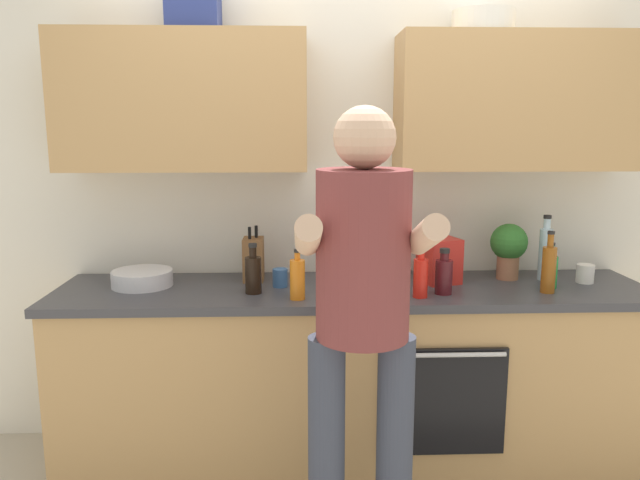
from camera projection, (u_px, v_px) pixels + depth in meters
ground_plane at (352, 459)px, 3.08m from camera, size 12.00×12.00×0.00m
back_wall_unit at (350, 159)px, 3.08m from camera, size 4.00×0.38×2.50m
counter at (353, 375)px, 3.00m from camera, size 2.84×0.67×0.90m
person_standing at (363, 304)px, 2.20m from camera, size 0.49×0.45×1.73m
bottle_vinegar at (393, 259)px, 3.12m from camera, size 0.07×0.07×0.24m
bottle_soy at (253, 273)px, 2.80m from camera, size 0.07×0.07×0.23m
bottle_water at (545, 252)px, 3.04m from camera, size 0.06×0.06×0.33m
bottle_hotsauce at (421, 277)px, 2.73m from camera, size 0.07×0.07×0.23m
bottle_soda at (550, 271)px, 2.90m from camera, size 0.07×0.07×0.22m
bottle_juice at (297, 279)px, 2.70m from camera, size 0.07×0.07×0.23m
bottle_wine at (444, 275)px, 2.79m from camera, size 0.08×0.08×0.21m
bottle_syrup at (549, 268)px, 2.80m from camera, size 0.06×0.06×0.29m
cup_tea at (280, 278)px, 2.92m from camera, size 0.07×0.07×0.09m
cup_coffee at (585, 274)px, 3.00m from camera, size 0.08×0.08×0.09m
mixing_bowl at (142, 278)px, 2.94m from camera, size 0.29×0.29×0.08m
knife_block at (253, 259)px, 3.04m from camera, size 0.10×0.14×0.27m
potted_herb at (509, 247)px, 3.05m from camera, size 0.18×0.18×0.28m
grocery_bag_bread at (362, 273)px, 2.84m from camera, size 0.20×0.24×0.17m
grocery_bag_crisps at (439, 260)px, 3.00m from camera, size 0.21×0.22×0.22m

